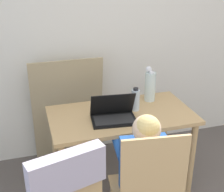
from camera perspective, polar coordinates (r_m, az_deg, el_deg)
wall_back at (r=2.96m, az=1.34°, el=12.82°), size 6.40×0.05×2.50m
dining_table at (r=2.48m, az=1.71°, el=-5.36°), size 1.12×0.60×0.71m
person_seated at (r=2.03m, az=5.58°, el=-12.09°), size 0.35×0.45×1.00m
laptop at (r=2.33m, az=0.24°, el=-3.20°), size 0.35×0.26×0.21m
flower_vase at (r=2.63m, az=6.98°, el=1.97°), size 0.09×0.09×0.30m
water_bottle at (r=2.46m, az=4.31°, el=-0.67°), size 0.07×0.07×0.19m
cardboard_panel at (r=2.96m, az=-8.06°, el=-2.58°), size 0.66×0.16×1.02m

